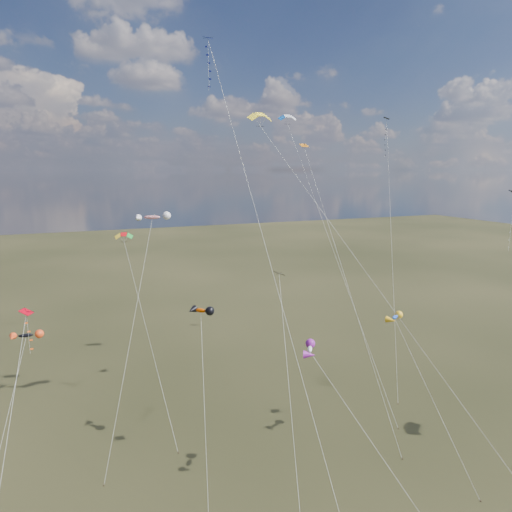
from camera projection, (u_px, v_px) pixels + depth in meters
name	position (u px, v px, depth m)	size (l,w,h in m)	color
diamond_black_high	(386.00, 151.00, 70.68)	(11.87, 20.21, 36.42)	black
diamond_navy_tall	(218.00, 95.00, 43.20)	(3.44, 24.65, 40.99)	#070846
diamond_black_mid	(285.00, 343.00, 39.06)	(4.52, 13.89, 19.09)	black
diamond_red_low	(26.00, 342.00, 40.34)	(3.72, 13.21, 16.08)	#C40011
diamond_orange_center	(330.00, 228.00, 51.26)	(3.17, 17.32, 31.35)	#C5690F
parafoil_yellow	(262.00, 116.00, 48.84)	(18.37, 22.19, 34.80)	yellow
parafoil_blue_white	(288.00, 118.00, 61.84)	(5.04, 22.13, 36.10)	blue
parafoil_tricolor	(124.00, 235.00, 55.87)	(3.70, 16.71, 21.04)	yellow
novelty_black_orange	(26.00, 336.00, 48.46)	(4.69, 8.23, 11.43)	black
novelty_orange_black	(201.00, 311.00, 45.85)	(4.04, 12.56, 14.88)	#D34300
novelty_white_purple	(310.00, 350.00, 40.01)	(7.45, 10.11, 13.30)	white
novelty_redwhite_stripe	(152.00, 218.00, 51.91)	(9.53, 14.31, 23.54)	#C10909
novelty_blue_yellow	(395.00, 318.00, 46.29)	(2.43, 11.71, 13.99)	blue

